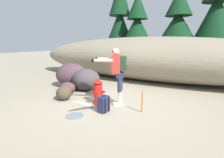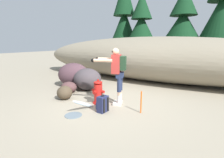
% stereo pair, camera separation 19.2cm
% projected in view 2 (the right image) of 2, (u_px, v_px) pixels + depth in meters
% --- Properties ---
extents(ground_plane, '(56.00, 56.00, 0.04)m').
position_uv_depth(ground_plane, '(109.00, 103.00, 5.46)').
color(ground_plane, gray).
extents(dirt_embankment, '(13.64, 3.20, 2.12)m').
position_uv_depth(dirt_embankment, '(152.00, 59.00, 8.50)').
color(dirt_embankment, gray).
rests_on(dirt_embankment, ground_plane).
extents(fire_hydrant, '(0.44, 0.39, 0.76)m').
position_uv_depth(fire_hydrant, '(98.00, 92.00, 5.35)').
color(fire_hydrant, red).
rests_on(fire_hydrant, ground_plane).
extents(hydrant_water_jet, '(0.45, 1.17, 0.56)m').
position_uv_depth(hydrant_water_jet, '(83.00, 106.00, 4.80)').
color(hydrant_water_jet, silver).
rests_on(hydrant_water_jet, ground_plane).
extents(utility_worker, '(1.04, 0.71, 1.70)m').
position_uv_depth(utility_worker, '(117.00, 69.00, 5.09)').
color(utility_worker, beige).
rests_on(utility_worker, ground_plane).
extents(spare_backpack, '(0.31, 0.32, 0.47)m').
position_uv_depth(spare_backpack, '(103.00, 104.00, 4.72)').
color(spare_backpack, '#23284C').
rests_on(spare_backpack, ground_plane).
extents(boulder_large, '(1.26, 1.18, 0.86)m').
position_uv_depth(boulder_large, '(87.00, 79.00, 6.87)').
color(boulder_large, '#3F393C').
rests_on(boulder_large, ground_plane).
extents(boulder_mid, '(1.60, 1.39, 1.00)m').
position_uv_depth(boulder_mid, '(74.00, 75.00, 7.42)').
color(boulder_mid, '#4B333A').
rests_on(boulder_mid, ground_plane).
extents(boulder_small, '(0.78, 0.74, 0.41)m').
position_uv_depth(boulder_small, '(69.00, 87.00, 6.54)').
color(boulder_small, '#513434').
rests_on(boulder_small, ground_plane).
extents(boulder_outlier, '(0.73, 0.74, 0.45)m').
position_uv_depth(boulder_outlier, '(65.00, 93.00, 5.76)').
color(boulder_outlier, '#473A2A').
rests_on(boulder_outlier, ground_plane).
extents(pine_tree_far_left, '(2.58, 2.58, 6.57)m').
position_uv_depth(pine_tree_far_left, '(124.00, 22.00, 13.58)').
color(pine_tree_far_left, '#47331E').
rests_on(pine_tree_far_left, ground_plane).
extents(pine_tree_left, '(2.32, 2.32, 5.27)m').
position_uv_depth(pine_tree_left, '(141.00, 24.00, 12.41)').
color(pine_tree_left, '#47331E').
rests_on(pine_tree_left, ground_plane).
extents(pine_tree_center, '(2.79, 2.79, 5.53)m').
position_uv_depth(pine_tree_center, '(183.00, 21.00, 11.86)').
color(pine_tree_center, '#47331E').
rests_on(pine_tree_center, ground_plane).
extents(pine_tree_right, '(2.78, 2.78, 7.01)m').
position_uv_depth(pine_tree_right, '(223.00, 9.00, 10.68)').
color(pine_tree_right, '#47331E').
rests_on(pine_tree_right, ground_plane).
extents(survey_stake, '(0.04, 0.04, 0.60)m').
position_uv_depth(survey_stake, '(141.00, 102.00, 4.63)').
color(survey_stake, '#E55914').
rests_on(survey_stake, ground_plane).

